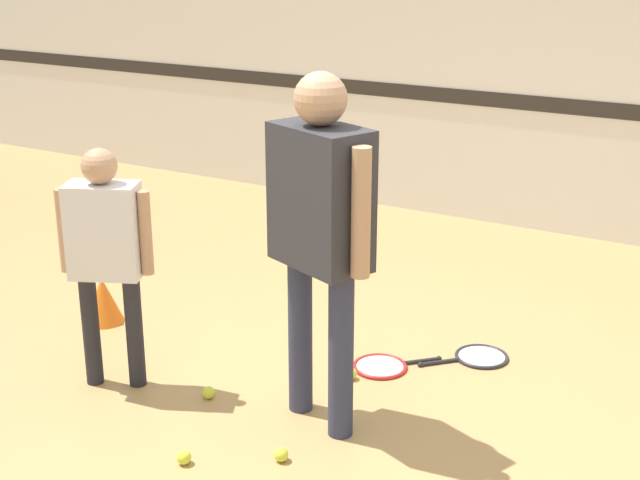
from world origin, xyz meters
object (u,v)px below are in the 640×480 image
(person_student_left, at_px, (105,243))
(tennis_ball_stray_left, at_px, (184,457))
(racket_spare_on_floor, at_px, (383,366))
(tennis_ball_by_spare_racket, at_px, (351,374))
(tennis_ball_near_instructor, at_px, (281,455))
(person_instructor, at_px, (320,216))
(tennis_ball_stray_right, at_px, (209,393))
(training_cone, at_px, (103,300))
(racket_second_spare, at_px, (478,357))

(person_student_left, height_order, tennis_ball_stray_left, person_student_left)
(racket_spare_on_floor, relative_size, tennis_ball_by_spare_racket, 7.29)
(person_student_left, xyz_separation_m, tennis_ball_stray_left, (0.79, -0.43, -0.76))
(tennis_ball_near_instructor, height_order, tennis_ball_by_spare_racket, same)
(person_instructor, relative_size, racket_spare_on_floor, 3.55)
(tennis_ball_by_spare_racket, bearing_deg, racket_spare_on_floor, 66.98)
(person_instructor, relative_size, tennis_ball_near_instructor, 25.88)
(racket_spare_on_floor, bearing_deg, tennis_ball_near_instructor, -134.88)
(tennis_ball_near_instructor, height_order, tennis_ball_stray_left, same)
(person_instructor, distance_m, racket_spare_on_floor, 1.24)
(tennis_ball_stray_right, bearing_deg, tennis_ball_by_spare_racket, 46.07)
(racket_spare_on_floor, bearing_deg, tennis_ball_stray_left, -150.79)
(person_instructor, height_order, tennis_ball_stray_right, person_instructor)
(tennis_ball_stray_right, relative_size, training_cone, 0.23)
(racket_spare_on_floor, bearing_deg, person_student_left, 171.79)
(tennis_ball_near_instructor, distance_m, tennis_ball_stray_left, 0.44)
(person_student_left, relative_size, tennis_ball_stray_left, 19.40)
(training_cone, bearing_deg, racket_spare_on_floor, 10.08)
(racket_spare_on_floor, distance_m, tennis_ball_near_instructor, 1.06)
(person_student_left, distance_m, tennis_ball_near_instructor, 1.40)
(racket_second_spare, distance_m, tennis_ball_stray_right, 1.54)
(racket_second_spare, xyz_separation_m, tennis_ball_stray_left, (-0.77, -1.68, 0.02))
(tennis_ball_near_instructor, bearing_deg, tennis_ball_by_spare_racket, 96.93)
(person_student_left, xyz_separation_m, tennis_ball_by_spare_racket, (1.06, 0.67, -0.76))
(tennis_ball_by_spare_racket, relative_size, training_cone, 0.23)
(tennis_ball_stray_left, bearing_deg, racket_spare_on_floor, 74.88)
(person_instructor, xyz_separation_m, racket_second_spare, (0.43, 1.04, -1.05))
(racket_second_spare, distance_m, training_cone, 2.29)
(person_instructor, distance_m, person_student_left, 1.18)
(person_instructor, distance_m, tennis_ball_stray_left, 1.25)
(tennis_ball_near_instructor, relative_size, tennis_ball_stray_right, 1.00)
(racket_spare_on_floor, height_order, racket_second_spare, same)
(tennis_ball_stray_left, height_order, tennis_ball_stray_right, same)
(racket_spare_on_floor, distance_m, racket_second_spare, 0.56)
(racket_spare_on_floor, height_order, tennis_ball_by_spare_racket, tennis_ball_by_spare_racket)
(person_instructor, bearing_deg, racket_second_spare, 88.65)
(tennis_ball_stray_left, bearing_deg, tennis_ball_stray_right, 116.58)
(racket_spare_on_floor, xyz_separation_m, racket_second_spare, (0.42, 0.37, 0.00))
(tennis_ball_near_instructor, bearing_deg, person_instructor, 94.21)
(person_student_left, distance_m, racket_second_spare, 2.15)
(person_instructor, xyz_separation_m, training_cone, (-1.75, 0.35, -0.91))
(tennis_ball_stray_left, bearing_deg, person_instructor, 62.17)
(tennis_ball_stray_left, relative_size, training_cone, 0.23)
(racket_spare_on_floor, bearing_deg, person_instructor, -136.94)
(racket_spare_on_floor, xyz_separation_m, tennis_ball_stray_right, (-0.62, -0.76, 0.02))
(person_student_left, distance_m, training_cone, 1.06)
(person_student_left, height_order, tennis_ball_by_spare_racket, person_student_left)
(person_instructor, xyz_separation_m, tennis_ball_by_spare_racket, (-0.07, 0.45, -1.02))
(person_student_left, bearing_deg, tennis_ball_by_spare_racket, 7.25)
(racket_second_spare, bearing_deg, tennis_ball_near_instructor, 27.73)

